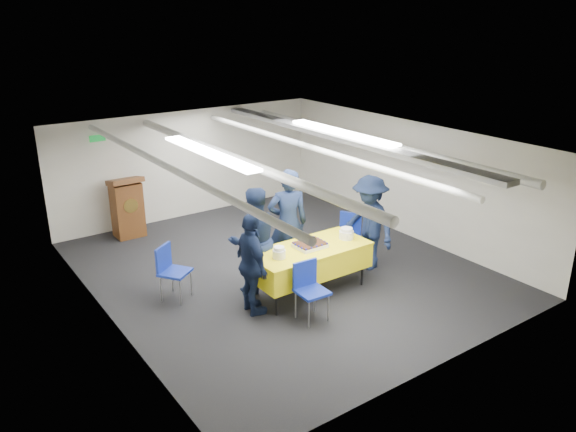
# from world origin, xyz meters

# --- Properties ---
(ground) EXTENTS (7.00, 7.00, 0.00)m
(ground) POSITION_xyz_m (0.00, 0.00, 0.00)
(ground) COLOR black
(ground) RESTS_ON ground
(room_shell) EXTENTS (6.00, 7.00, 2.30)m
(room_shell) POSITION_xyz_m (0.09, 0.41, 1.81)
(room_shell) COLOR silver
(room_shell) RESTS_ON ground
(serving_table) EXTENTS (1.94, 0.88, 0.77)m
(serving_table) POSITION_xyz_m (-0.10, -0.94, 0.56)
(serving_table) COLOR black
(serving_table) RESTS_ON ground
(sheet_cake) EXTENTS (0.48, 0.37, 0.09)m
(sheet_cake) POSITION_xyz_m (-0.09, -0.94, 0.81)
(sheet_cake) COLOR white
(sheet_cake) RESTS_ON serving_table
(plate_stack_left) EXTENTS (0.20, 0.20, 0.18)m
(plate_stack_left) POSITION_xyz_m (-0.72, -0.99, 0.85)
(plate_stack_left) COLOR white
(plate_stack_left) RESTS_ON serving_table
(plate_stack_right) EXTENTS (0.24, 0.24, 0.18)m
(plate_stack_right) POSITION_xyz_m (0.61, -0.99, 0.85)
(plate_stack_right) COLOR white
(plate_stack_right) RESTS_ON serving_table
(podium) EXTENTS (0.62, 0.53, 1.25)m
(podium) POSITION_xyz_m (-1.60, 3.05, 0.61)
(podium) COLOR brown
(podium) RESTS_ON ground
(chair_near) EXTENTS (0.44, 0.44, 0.87)m
(chair_near) POSITION_xyz_m (-0.60, -1.58, 0.53)
(chair_near) COLOR gray
(chair_near) RESTS_ON ground
(chair_right) EXTENTS (0.58, 0.58, 0.87)m
(chair_right) POSITION_xyz_m (1.23, -0.35, 0.53)
(chair_right) COLOR gray
(chair_right) RESTS_ON ground
(chair_left) EXTENTS (0.58, 0.58, 0.87)m
(chair_left) POSITION_xyz_m (-1.99, 0.15, 0.53)
(chair_left) COLOR gray
(chair_left) RESTS_ON ground
(sailor_a) EXTENTS (0.80, 0.67, 1.86)m
(sailor_a) POSITION_xyz_m (-0.01, -0.22, 0.93)
(sailor_a) COLOR black
(sailor_a) RESTS_ON ground
(sailor_b) EXTENTS (0.91, 0.74, 1.73)m
(sailor_b) POSITION_xyz_m (-0.77, -0.37, 0.86)
(sailor_b) COLOR black
(sailor_b) RESTS_ON ground
(sailor_c) EXTENTS (0.51, 0.96, 1.57)m
(sailor_c) POSITION_xyz_m (-1.19, -0.98, 0.78)
(sailor_c) COLOR black
(sailor_c) RESTS_ON ground
(sailor_d) EXTENTS (0.65, 1.10, 1.67)m
(sailor_d) POSITION_xyz_m (1.29, -0.79, 0.83)
(sailor_d) COLOR black
(sailor_d) RESTS_ON ground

